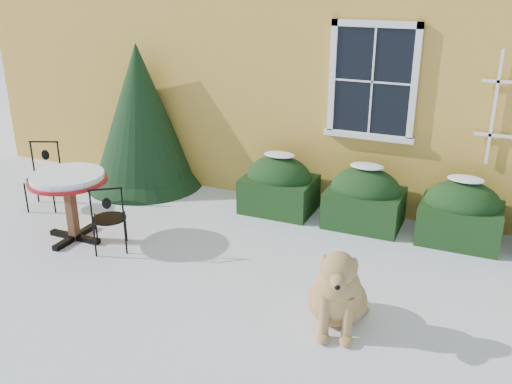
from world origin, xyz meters
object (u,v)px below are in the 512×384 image
at_px(patio_chair_near, 109,218).
at_px(dog, 338,293).
at_px(evergreen_shrub, 142,130).
at_px(patio_chair_far, 44,176).
at_px(bistro_table, 68,185).

xyz_separation_m(patio_chair_near, dog, (3.17, -0.49, -0.06)).
height_order(evergreen_shrub, patio_chair_far, evergreen_shrub).
height_order(evergreen_shrub, bistro_table, evergreen_shrub).
bearing_deg(patio_chair_far, patio_chair_near, -46.25).
bearing_deg(patio_chair_near, dog, 135.53).
bearing_deg(evergreen_shrub, bistro_table, -81.49).
xyz_separation_m(bistro_table, dog, (3.82, -0.54, -0.39)).
distance_m(patio_chair_near, dog, 3.21).
bearing_deg(patio_chair_near, bistro_table, -40.35).
distance_m(evergreen_shrub, patio_chair_far, 1.72).
xyz_separation_m(evergreen_shrub, patio_chair_far, (-0.84, -1.43, -0.45)).
xyz_separation_m(patio_chair_far, dog, (4.99, -1.30, -0.10)).
bearing_deg(patio_chair_far, bistro_table, -55.23).
height_order(bistro_table, patio_chair_far, patio_chair_far).
height_order(evergreen_shrub, patio_chair_near, evergreen_shrub).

